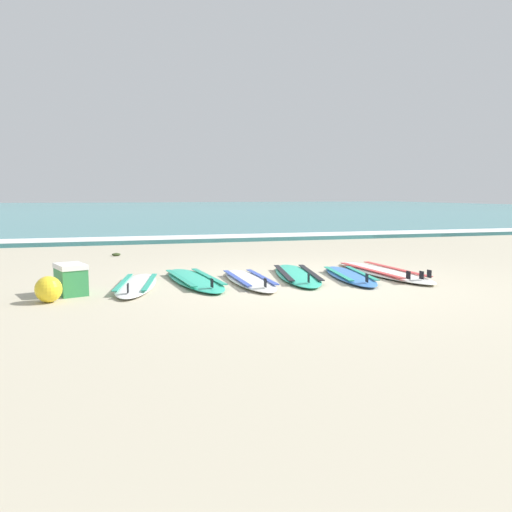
{
  "coord_description": "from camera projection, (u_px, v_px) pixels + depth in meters",
  "views": [
    {
      "loc": [
        -2.67,
        -6.81,
        1.22
      ],
      "look_at": [
        -0.37,
        1.16,
        0.25
      ],
      "focal_mm": 37.21,
      "sensor_mm": 36.0,
      "label": 1
    }
  ],
  "objects": [
    {
      "name": "surfboard_1",
      "position": [
        194.0,
        280.0,
        7.38
      ],
      "size": [
        0.76,
        2.25,
        0.18
      ],
      "color": "#2DB793",
      "rests_on": "ground"
    },
    {
      "name": "sea",
      "position": [
        138.0,
        209.0,
        42.0
      ],
      "size": [
        80.0,
        60.0,
        0.1
      ],
      "primitive_type": "cube",
      "color": "teal",
      "rests_on": "ground"
    },
    {
      "name": "surfboard_2",
      "position": [
        249.0,
        280.0,
        7.35
      ],
      "size": [
        0.51,
        2.0,
        0.18
      ],
      "color": "silver",
      "rests_on": "ground"
    },
    {
      "name": "ground_plane",
      "position": [
        305.0,
        282.0,
        7.37
      ],
      "size": [
        80.0,
        80.0,
        0.0
      ],
      "primitive_type": "plane",
      "color": "#B7AD93"
    },
    {
      "name": "surfboard_0",
      "position": [
        137.0,
        285.0,
        6.96
      ],
      "size": [
        0.83,
        1.97,
        0.18
      ],
      "color": "white",
      "rests_on": "ground"
    },
    {
      "name": "beach_ball",
      "position": [
        48.0,
        289.0,
        5.99
      ],
      "size": [
        0.3,
        0.3,
        0.3
      ],
      "primitive_type": "sphere",
      "color": "yellow",
      "rests_on": "ground"
    },
    {
      "name": "surfboard_4",
      "position": [
        350.0,
        276.0,
        7.73
      ],
      "size": [
        0.79,
        2.01,
        0.18
      ],
      "color": "#3875CC",
      "rests_on": "ground"
    },
    {
      "name": "wave_foam_strip",
      "position": [
        209.0,
        239.0,
        13.95
      ],
      "size": [
        80.0,
        1.22,
        0.11
      ],
      "primitive_type": "cube",
      "color": "white",
      "rests_on": "ground"
    },
    {
      "name": "cooler_box",
      "position": [
        71.0,
        279.0,
        6.45
      ],
      "size": [
        0.44,
        0.53,
        0.38
      ],
      "color": "#338C4C",
      "rests_on": "ground"
    },
    {
      "name": "surfboard_3",
      "position": [
        297.0,
        275.0,
        7.81
      ],
      "size": [
        0.96,
        2.3,
        0.18
      ],
      "color": "#2DB793",
      "rests_on": "ground"
    },
    {
      "name": "surfboard_5",
      "position": [
        383.0,
        272.0,
        8.12
      ],
      "size": [
        0.74,
        2.49,
        0.18
      ],
      "color": "silver",
      "rests_on": "ground"
    },
    {
      "name": "seaweed_clump_near_shoreline",
      "position": [
        116.0,
        254.0,
        10.5
      ],
      "size": [
        0.17,
        0.14,
        0.06
      ],
      "primitive_type": "ellipsoid",
      "color": "#384723",
      "rests_on": "ground"
    }
  ]
}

